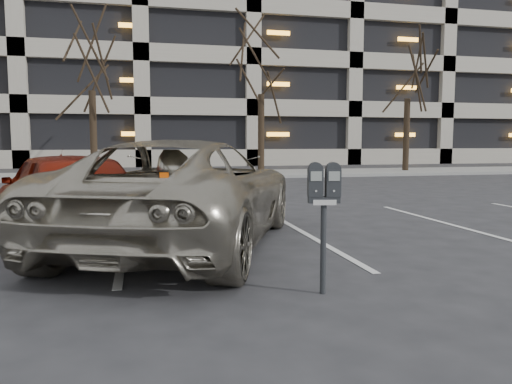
{
  "coord_description": "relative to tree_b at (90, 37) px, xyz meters",
  "views": [
    {
      "loc": [
        -1.14,
        -5.3,
        1.48
      ],
      "look_at": [
        -0.05,
        -0.57,
        0.98
      ],
      "focal_mm": 35.0,
      "sensor_mm": 36.0,
      "label": 1
    }
  ],
  "objects": [
    {
      "name": "ground",
      "position": [
        3.0,
        -16.0,
        -5.62
      ],
      "size": [
        140.0,
        140.0,
        0.0
      ],
      "primitive_type": "plane",
      "color": "#28282B",
      "rests_on": "ground"
    },
    {
      "name": "car_red",
      "position": [
        0.72,
        -13.26,
        -4.94
      ],
      "size": [
        2.98,
        4.34,
        1.37
      ],
      "primitive_type": "imported",
      "rotation": [
        0.0,
        0.0,
        3.52
      ],
      "color": "maroon",
      "rests_on": "ground"
    },
    {
      "name": "tree_b",
      "position": [
        0.0,
        0.0,
        0.0
      ],
      "size": [
        3.43,
        3.43,
        7.79
      ],
      "color": "black",
      "rests_on": "ground"
    },
    {
      "name": "stall_lines",
      "position": [
        1.6,
        -13.7,
        -5.62
      ],
      "size": [
        16.9,
        5.2,
        0.0
      ],
      "color": "silver",
      "rests_on": "ground"
    },
    {
      "name": "suv_silver",
      "position": [
        2.46,
        -14.21,
        -4.88
      ],
      "size": [
        4.35,
        5.93,
        1.5
      ],
      "rotation": [
        0.0,
        0.0,
        2.75
      ],
      "color": "#AAA290",
      "rests_on": "ground"
    },
    {
      "name": "parking_garage",
      "position": [
        15.0,
        17.84,
        3.64
      ],
      "size": [
        52.0,
        20.0,
        19.0
      ],
      "color": "black",
      "rests_on": "ground"
    },
    {
      "name": "sidewalk",
      "position": [
        3.0,
        0.0,
        -5.56
      ],
      "size": [
        80.0,
        4.0,
        0.12
      ],
      "primitive_type": "cube",
      "color": "gray",
      "rests_on": "ground"
    },
    {
      "name": "parking_meter",
      "position": [
        3.56,
        -16.84,
        -4.67
      ],
      "size": [
        0.34,
        0.18,
        1.25
      ],
      "rotation": [
        0.0,
        0.0,
        -0.19
      ],
      "color": "black",
      "rests_on": "ground"
    },
    {
      "name": "tree_d",
      "position": [
        14.0,
        0.0,
        -0.09
      ],
      "size": [
        3.37,
        3.37,
        7.67
      ],
      "color": "black",
      "rests_on": "ground"
    },
    {
      "name": "tree_c",
      "position": [
        7.0,
        0.0,
        0.01
      ],
      "size": [
        3.43,
        3.43,
        7.8
      ],
      "color": "black",
      "rests_on": "ground"
    }
  ]
}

